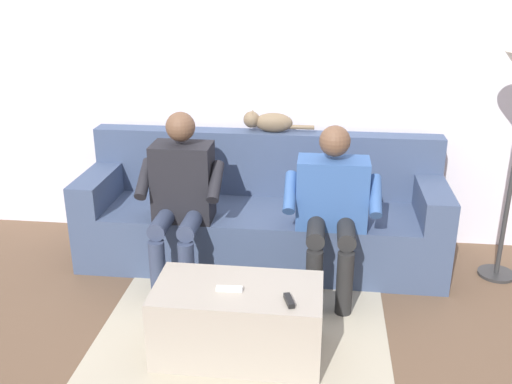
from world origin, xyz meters
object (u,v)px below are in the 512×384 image
at_px(cat_on_backrest, 268,122).
at_px(couch, 262,218).
at_px(remote_white, 229,289).
at_px(remote_black, 289,301).
at_px(coffee_table, 238,320).
at_px(person_right_seated, 181,192).
at_px(person_left_seated, 332,202).

bearing_deg(cat_on_backrest, couch, 84.98).
xyz_separation_m(cat_on_backrest, remote_white, (0.06, 1.39, -0.52)).
bearing_deg(remote_white, remote_black, -17.39).
height_order(coffee_table, remote_black, remote_black).
xyz_separation_m(coffee_table, person_right_seated, (0.47, -0.76, 0.41)).
distance_m(couch, remote_white, 1.16).
bearing_deg(person_left_seated, person_right_seated, -0.38).
xyz_separation_m(person_left_seated, remote_black, (0.20, 0.87, -0.18)).
bearing_deg(coffee_table, couch, -90.00).
height_order(person_right_seated, cat_on_backrest, person_right_seated).
distance_m(person_left_seated, remote_white, 0.96).
bearing_deg(remote_black, person_left_seated, 149.42).
bearing_deg(cat_on_backrest, person_left_seated, 127.22).
distance_m(couch, person_right_seated, 0.67).
bearing_deg(coffee_table, remote_black, 156.92).
bearing_deg(couch, coffee_table, 90.00).
xyz_separation_m(person_right_seated, cat_on_backrest, (-0.49, -0.59, 0.32)).
bearing_deg(couch, person_left_seated, 142.37).
xyz_separation_m(couch, remote_black, (-0.27, 1.24, 0.11)).
bearing_deg(person_right_seated, couch, -142.85).
relative_size(person_left_seated, person_right_seated, 0.95).
bearing_deg(couch, remote_white, 88.14).
distance_m(couch, remote_black, 1.27).
relative_size(coffee_table, person_right_seated, 0.79).
distance_m(person_right_seated, remote_black, 1.17).
bearing_deg(remote_black, person_right_seated, -157.21).
xyz_separation_m(cat_on_backrest, remote_black, (-0.25, 1.47, -0.52)).
relative_size(coffee_table, cat_on_backrest, 1.76).
height_order(couch, remote_black, couch).
distance_m(coffee_table, remote_white, 0.22).
height_order(person_left_seated, remote_white, person_left_seated).
bearing_deg(person_right_seated, coffee_table, 121.82).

